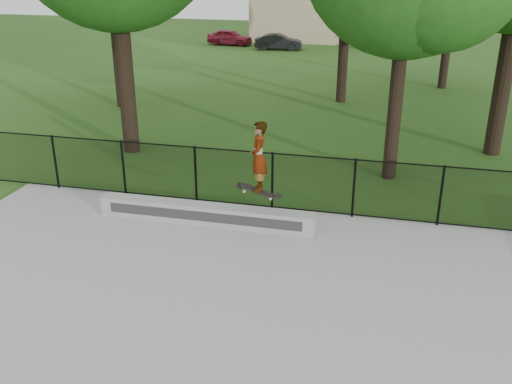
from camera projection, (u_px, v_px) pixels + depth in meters
The scene contains 9 objects.
ground at pixel (195, 359), 9.10m from camera, with size 100.00×100.00×0.00m, color #224B15.
concrete_slab at pixel (194, 358), 9.09m from camera, with size 14.00×12.00×0.06m, color #999994.
grind_ledge at pixel (206, 214), 13.50m from camera, with size 5.22×0.40×0.48m, color #A4A49F.
car_a at pixel (230, 37), 40.77m from camera, with size 1.30×3.21×1.10m, color maroon.
car_b at pixel (278, 42), 38.72m from camera, with size 1.11×2.89×1.05m, color black.
car_c at pixel (383, 39), 39.86m from camera, with size 1.62×3.66×1.15m, color #99A0AD.
skater_airborne at pixel (259, 158), 12.37m from camera, with size 0.81×0.63×1.77m.
chainlink_fence at pixel (272, 181), 14.08m from camera, with size 16.06×0.06×1.50m.
distant_building at pixel (336, 10), 42.80m from camera, with size 12.40×6.40×4.30m.
Camera 1 is at (2.69, -6.94, 5.97)m, focal length 40.00 mm.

